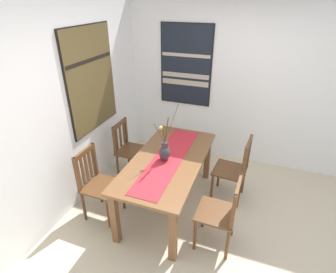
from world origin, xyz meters
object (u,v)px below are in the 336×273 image
at_px(dining_table, 168,166).
at_px(painting_on_back_wall, 91,80).
at_px(chair_2, 222,212).
at_px(centerpiece_vase, 165,151).
at_px(chair_0, 129,149).
at_px(chair_3, 97,182).
at_px(chair_1, 235,169).
at_px(painting_on_side_wall, 186,66).

relative_size(dining_table, painting_on_back_wall, 1.27).
bearing_deg(chair_2, centerpiece_vase, 64.91).
bearing_deg(centerpiece_vase, chair_0, 58.22).
bearing_deg(painting_on_back_wall, chair_3, -150.21).
bearing_deg(centerpiece_vase, painting_on_back_wall, 75.73).
bearing_deg(chair_1, painting_on_side_wall, 44.31).
xyz_separation_m(centerpiece_vase, painting_on_side_wall, (1.55, 0.22, 0.68)).
distance_m(centerpiece_vase, painting_on_side_wall, 1.71).
relative_size(centerpiece_vase, chair_0, 0.78).
height_order(centerpiece_vase, chair_3, centerpiece_vase).
distance_m(chair_1, chair_3, 1.81).
xyz_separation_m(chair_1, painting_on_back_wall, (-0.18, 1.98, 1.07)).
xyz_separation_m(dining_table, chair_0, (0.44, 0.80, -0.15)).
bearing_deg(chair_0, chair_1, -89.97).
distance_m(dining_table, centerpiece_vase, 0.24).
bearing_deg(chair_3, centerpiece_vase, -60.38).
bearing_deg(chair_2, chair_3, 91.63).
xyz_separation_m(chair_2, painting_on_side_wall, (1.93, 1.04, 1.07)).
xyz_separation_m(dining_table, centerpiece_vase, (-0.04, 0.03, 0.24)).
xyz_separation_m(chair_0, chair_3, (-0.90, -0.02, 0.02)).
bearing_deg(painting_on_side_wall, dining_table, -170.41).
bearing_deg(chair_3, painting_on_side_wall, -14.82).
relative_size(dining_table, painting_on_side_wall, 1.35).
distance_m(chair_2, chair_3, 1.56).
xyz_separation_m(centerpiece_vase, chair_1, (0.47, -0.83, -0.37)).
bearing_deg(painting_on_back_wall, centerpiece_vase, -104.27).
relative_size(chair_2, painting_on_back_wall, 0.66).
height_order(chair_3, painting_on_back_wall, painting_on_back_wall).
height_order(chair_0, chair_1, chair_1).
bearing_deg(chair_1, chair_3, 119.77).
xyz_separation_m(chair_3, painting_on_side_wall, (1.97, -0.52, 1.06)).
bearing_deg(painting_on_side_wall, chair_0, 153.31).
xyz_separation_m(centerpiece_vase, chair_0, (0.47, 0.77, -0.39)).
bearing_deg(dining_table, chair_0, 61.21).
distance_m(dining_table, chair_0, 0.92).
distance_m(dining_table, chair_1, 0.92).
height_order(centerpiece_vase, chair_2, centerpiece_vase).
bearing_deg(chair_1, dining_table, 118.93).
bearing_deg(painting_on_back_wall, painting_on_side_wall, -36.64).
bearing_deg(chair_2, painting_on_side_wall, 28.21).
bearing_deg(dining_table, chair_3, 120.62).
height_order(dining_table, chair_1, chair_1).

